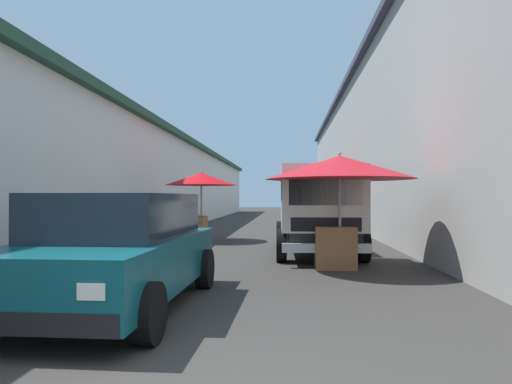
# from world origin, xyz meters

# --- Properties ---
(ground) EXTENTS (90.00, 90.00, 0.00)m
(ground) POSITION_xyz_m (13.50, 0.00, 0.00)
(ground) COLOR #33302D
(building_left_whitewash) EXTENTS (49.80, 7.50, 4.14)m
(building_left_whitewash) POSITION_xyz_m (15.75, 7.25, 2.08)
(building_left_whitewash) COLOR silver
(building_left_whitewash) RESTS_ON ground
(building_right_concrete) EXTENTS (49.80, 7.50, 6.96)m
(building_right_concrete) POSITION_xyz_m (15.75, -7.25, 3.49)
(building_right_concrete) COLOR gray
(building_right_concrete) RESTS_ON ground
(fruit_stall_near_left) EXTENTS (2.27, 2.27, 2.25)m
(fruit_stall_near_left) POSITION_xyz_m (11.51, 1.91, 1.66)
(fruit_stall_near_left) COLOR #9E9EA3
(fruit_stall_near_left) RESTS_ON ground
(fruit_stall_mid_lane) EXTENTS (2.89, 2.89, 2.29)m
(fruit_stall_mid_lane) POSITION_xyz_m (6.27, -1.86, 1.82)
(fruit_stall_mid_lane) COLOR #9E9EA3
(fruit_stall_mid_lane) RESTS_ON ground
(fruit_stall_far_left) EXTENTS (2.38, 2.38, 2.08)m
(fruit_stall_far_left) POSITION_xyz_m (18.00, -2.73, 1.56)
(fruit_stall_far_left) COLOR #9E9EA3
(fruit_stall_far_left) RESTS_ON ground
(hatchback_car) EXTENTS (3.94, 1.98, 1.45)m
(hatchback_car) POSITION_xyz_m (3.02, 1.30, 0.74)
(hatchback_car) COLOR #0F4C56
(hatchback_car) RESTS_ON ground
(delivery_truck) EXTENTS (4.96, 2.06, 2.08)m
(delivery_truck) POSITION_xyz_m (7.85, -1.59, 1.04)
(delivery_truck) COLOR black
(delivery_truck) RESTS_ON ground
(vendor_by_crates) EXTENTS (0.28, 0.60, 1.51)m
(vendor_by_crates) POSITION_xyz_m (11.80, 3.19, 0.86)
(vendor_by_crates) COLOR #232328
(vendor_by_crates) RESTS_ON ground
(plastic_stool) EXTENTS (0.30, 0.30, 0.43)m
(plastic_stool) POSITION_xyz_m (5.80, 1.29, 0.33)
(plastic_stool) COLOR #1E8C3F
(plastic_stool) RESTS_ON ground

